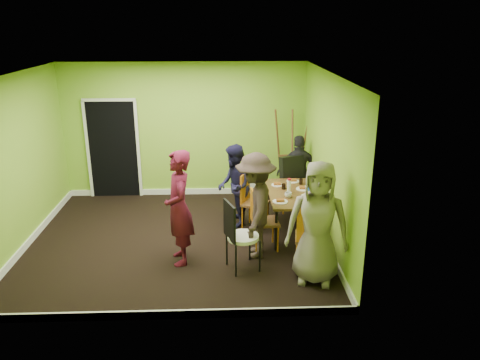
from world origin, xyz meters
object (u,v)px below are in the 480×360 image
(thermos, at_px, (289,187))
(person_front_end, at_px, (317,223))
(easel, at_px, (291,154))
(chair_back_end, at_px, (293,174))
(orange_bottle, at_px, (285,186))
(person_back_end, at_px, (299,173))
(chair_left_near, at_px, (260,217))
(chair_front_end, at_px, (310,234))
(person_left_near, at_px, (256,206))
(person_left_far, at_px, (234,186))
(dining_table, at_px, (294,195))
(blue_bottle, at_px, (310,193))
(chair_bentwood, at_px, (238,233))
(person_standing, at_px, (179,208))
(chair_left_far, at_px, (251,198))

(thermos, height_order, person_front_end, person_front_end)
(easel, bearing_deg, chair_back_end, -95.46)
(orange_bottle, bearing_deg, person_back_end, 65.33)
(easel, bearing_deg, chair_left_near, -109.15)
(chair_front_end, height_order, person_left_near, person_left_near)
(thermos, xyz_separation_m, orange_bottle, (-0.04, 0.29, -0.08))
(person_left_far, bearing_deg, orange_bottle, 80.56)
(thermos, height_order, orange_bottle, thermos)
(orange_bottle, distance_m, person_front_end, 1.90)
(person_front_end, bearing_deg, easel, 102.22)
(orange_bottle, bearing_deg, person_front_end, -83.47)
(dining_table, relative_size, blue_bottle, 7.74)
(person_front_end, bearing_deg, chair_bentwood, 176.13)
(chair_left_near, bearing_deg, person_standing, -80.61)
(chair_back_end, height_order, person_standing, person_standing)
(thermos, bearing_deg, person_front_end, -83.62)
(chair_back_end, distance_m, person_left_far, 1.25)
(person_standing, bearing_deg, person_left_far, 135.41)
(thermos, bearing_deg, chair_left_far, 156.64)
(person_left_far, height_order, person_left_near, person_left_near)
(person_standing, bearing_deg, orange_bottle, 113.43)
(easel, relative_size, person_back_end, 1.28)
(orange_bottle, relative_size, person_front_end, 0.04)
(chair_back_end, height_order, person_front_end, person_front_end)
(dining_table, bearing_deg, person_left_near, -131.66)
(chair_left_near, bearing_deg, person_left_far, -164.87)
(chair_left_far, xyz_separation_m, easel, (0.93, 1.53, 0.37))
(person_standing, bearing_deg, blue_bottle, 96.79)
(chair_left_near, bearing_deg, orange_bottle, 142.72)
(person_back_end, height_order, person_front_end, person_front_end)
(chair_left_far, distance_m, person_front_end, 2.06)
(dining_table, distance_m, blue_bottle, 0.38)
(chair_left_far, relative_size, person_left_near, 0.60)
(chair_left_near, relative_size, blue_bottle, 5.22)
(blue_bottle, bearing_deg, chair_bentwood, -141.18)
(chair_bentwood, xyz_separation_m, person_standing, (-0.89, 0.29, 0.29))
(chair_front_end, distance_m, person_back_end, 2.46)
(easel, relative_size, orange_bottle, 25.55)
(person_left_far, height_order, person_front_end, person_front_end)
(person_left_far, relative_size, person_front_end, 0.84)
(thermos, bearing_deg, blue_bottle, -37.48)
(thermos, bearing_deg, chair_bentwood, -126.52)
(chair_left_far, bearing_deg, orange_bottle, 116.03)
(chair_bentwood, height_order, thermos, chair_bentwood)
(blue_bottle, bearing_deg, chair_front_end, -99.27)
(chair_left_near, relative_size, person_left_far, 0.67)
(dining_table, height_order, person_standing, person_standing)
(chair_left_far, bearing_deg, dining_table, 97.13)
(dining_table, xyz_separation_m, person_left_near, (-0.74, -0.83, 0.15))
(dining_table, height_order, thermos, thermos)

